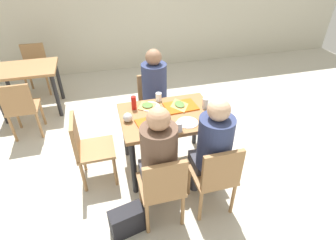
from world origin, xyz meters
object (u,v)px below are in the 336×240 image
Objects in this scene: chair_near_left at (163,186)px; chair_far_side at (153,101)px; chair_left_end at (87,146)px; person_in_red at (158,156)px; plastic_cup_b at (179,127)px; pizza_slice_c at (147,105)px; soda_can at (205,103)px; pizza_slice_a at (158,123)px; paper_plate_center at (150,107)px; pizza_slice_b at (179,104)px; main_table at (168,123)px; paper_plate_near_edge at (188,122)px; background_table at (27,75)px; background_chair_far at (36,65)px; person_in_brown_jacket at (213,146)px; plastic_cup_a at (159,97)px; person_far_side at (155,89)px; foil_bundle at (128,117)px; handbag at (127,221)px; chair_near_right at (216,175)px; tray_red_near at (155,123)px; tray_red_far at (181,106)px; condiment_bottle at (134,103)px; background_chair_near at (21,106)px.

chair_near_left is 1.55m from chair_far_side.
chair_far_side is 1.00× the size of chair_left_end.
person_in_red is 0.42m from plastic_cup_b.
pizza_slice_c is 1.95× the size of soda_can.
paper_plate_center is at bearing 90.30° from pizza_slice_a.
soda_can reaches higher than pizza_slice_b.
paper_plate_near_edge is at bearing -53.47° from main_table.
background_chair_far is at bearing 90.00° from background_table.
pizza_slice_b is at bearing 6.95° from chair_left_end.
paper_plate_center is at bearing 116.39° from person_in_brown_jacket.
plastic_cup_a is (0.23, 0.95, 0.05)m from person_in_red.
foil_bundle is (-0.44, -0.65, 0.05)m from person_far_side.
handbag is (-0.78, -0.91, -0.62)m from pizza_slice_b.
person_in_red is (-0.26, -1.39, 0.25)m from chair_far_side.
soda_can is (0.18, 0.79, 0.31)m from chair_near_right.
paper_plate_near_edge is (0.34, -0.08, -0.00)m from tray_red_near.
plastic_cup_a reaches higher than handbag.
pizza_slice_c is (-0.00, 0.35, 0.01)m from tray_red_near.
pizza_slice_b is (-0.09, 0.90, 0.27)m from chair_near_right.
person_in_brown_jacket is 0.74m from tray_red_far.
chair_near_left is (-0.26, -0.77, -0.14)m from main_table.
chair_near_left is 0.69m from tray_red_near.
tray_red_near is 1.52× the size of pizza_slice_b.
chair_near_left is at bearing -49.97° from chair_left_end.
condiment_bottle reaches higher than chair_far_side.
chair_near_left is at bearing -122.86° from plastic_cup_b.
foil_bundle is 2.89m from background_chair_far.
foil_bundle is at bearing -166.23° from pizza_slice_b.
chair_far_side is at bearing 99.06° from paper_plate_near_edge.
paper_plate_near_edge is (0.41, 0.42, 0.01)m from person_in_red.
pizza_slice_c is (-0.18, -0.41, 0.02)m from person_far_side.
background_chair_near reaches higher than plastic_cup_a.
plastic_cup_a is 0.12× the size of background_chair_near.
plastic_cup_b is at bearing -85.43° from main_table.
tray_red_near is 2.25× the size of condiment_bottle.
person_in_red is 1.39× the size of background_table.
chair_near_right is at bearing -15.11° from person_in_red.
person_far_side is 7.79× the size of condiment_bottle.
pizza_slice_a is at bearing -163.29° from soda_can.
pizza_slice_c is (-0.18, -0.55, 0.26)m from chair_far_side.
main_table is 2.51m from background_table.
pizza_slice_c is 2.23m from background_table.
chair_far_side reaches higher than foil_bundle.
pizza_slice_a reaches higher than background_table.
handbag is at bearing -142.67° from soda_can.
chair_near_left reaches higher than background_table.
tray_red_far is 1.51× the size of pizza_slice_c.
plastic_cup_b is at bearing 57.14° from chair_near_left.
soda_can is (0.70, 0.65, 0.06)m from person_in_red.
tray_red_near is 1.64× the size of paper_plate_near_edge.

